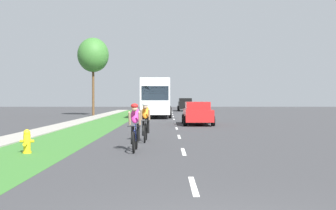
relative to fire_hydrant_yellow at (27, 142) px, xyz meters
name	(u,v)px	position (x,y,z in m)	size (l,w,h in m)	color
ground_plane	(176,127)	(4.97, 11.68, -0.37)	(120.00, 120.00, 0.00)	#38383A
grass_verge	(95,127)	(0.00, 11.68, -0.37)	(2.91, 70.00, 0.01)	#38722D
sidewalk_concrete	(58,127)	(-2.21, 11.68, -0.37)	(1.52, 70.00, 0.10)	#9E998E
lane_markings_center	(175,123)	(4.97, 15.68, -0.37)	(0.12, 52.71, 0.01)	white
fire_hydrant_yellow	(27,142)	(0.00, 0.00, 0.00)	(0.44, 0.38, 0.76)	yellow
cyclist_lead	(135,127)	(3.38, 0.50, 0.44)	(0.42, 1.72, 1.58)	black
cyclist_trailing	(145,121)	(3.56, 3.53, 0.44)	(0.42, 1.72, 1.58)	black
sedan_red	(197,113)	(6.43, 13.96, 0.40)	(1.98, 4.30, 1.52)	red
bus_white	(157,96)	(3.39, 26.10, 1.61)	(2.78, 11.60, 3.48)	silver
suv_black	(185,104)	(6.89, 43.14, 0.58)	(2.15, 4.70, 1.79)	black
street_tree_far	(93,55)	(-3.11, 27.77, 5.74)	(3.14, 3.14, 7.87)	brown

